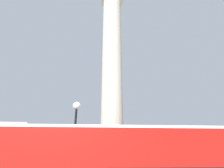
% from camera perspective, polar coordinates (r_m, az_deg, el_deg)
% --- Properties ---
extents(monument_column, '(4.84, 4.84, 22.47)m').
position_cam_1_polar(monument_column, '(16.53, 0.00, -1.42)').
color(monument_column, '#BCB29E').
rests_on(monument_column, ground_plane).
extents(street_lamp, '(0.52, 0.52, 6.38)m').
position_cam_1_polar(street_lamp, '(11.77, -12.20, -16.58)').
color(street_lamp, black).
rests_on(street_lamp, ground_plane).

